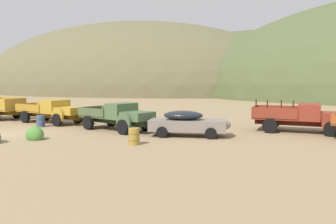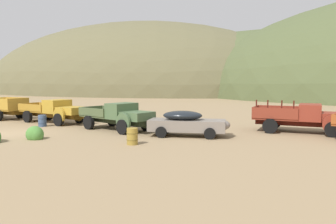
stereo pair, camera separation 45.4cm
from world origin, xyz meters
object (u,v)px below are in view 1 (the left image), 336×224
car_primer_gray (190,123)px  oil_drum_spare (41,121)px  truck_rust_red (307,117)px  truck_weathered_green (121,116)px  truck_mustard (55,111)px  oil_drum_by_truck (134,136)px

car_primer_gray → oil_drum_spare: 11.55m
truck_rust_red → oil_drum_spare: (-18.25, -4.37, -0.57)m
truck_weathered_green → car_primer_gray: (5.07, -0.37, -0.17)m
oil_drum_spare → truck_rust_red: bearing=13.5°
truck_mustard → oil_drum_by_truck: truck_mustard is taller
truck_weathered_green → truck_mustard: bearing=-174.5°
truck_mustard → truck_rust_red: size_ratio=1.11×
truck_rust_red → truck_weathered_green: bearing=-161.1°
truck_mustard → oil_drum_spare: bearing=-69.5°
oil_drum_by_truck → car_primer_gray: bearing=62.4°
car_primer_gray → oil_drum_spare: (-11.54, -0.19, -0.38)m
truck_weathered_green → truck_rust_red: (11.78, 3.81, 0.01)m
truck_mustard → oil_drum_by_truck: size_ratio=7.50×
oil_drum_spare → oil_drum_by_truck: bearing=-20.0°
truck_weathered_green → truck_rust_red: 12.38m
truck_mustard → oil_drum_spare: truck_mustard is taller
truck_rust_red → oil_drum_spare: bearing=-165.6°
car_primer_gray → oil_drum_spare: car_primer_gray is taller
truck_rust_red → oil_drum_spare: size_ratio=6.96×
truck_weathered_green → oil_drum_by_truck: bearing=-35.4°
truck_weathered_green → oil_drum_spare: bearing=-158.2°
truck_mustard → oil_drum_spare: (0.33, -1.92, -0.56)m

